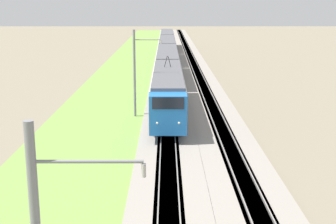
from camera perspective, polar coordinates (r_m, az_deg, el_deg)
The scene contains 7 objects.
ballast_main at distance 55.06m, azimuth -0.07°, elevation 2.59°, with size 240.00×4.40×0.30m.
ballast_adjacent at distance 55.24m, azimuth 4.50°, elevation 2.58°, with size 240.00×4.40×0.30m.
track_main at distance 55.05m, azimuth -0.07°, elevation 2.60°, with size 240.00×1.57×0.45m.
track_adjacent at distance 55.24m, azimuth 4.50°, elevation 2.59°, with size 240.00×1.57×0.45m.
grass_verge at distance 55.34m, azimuth -5.78°, elevation 2.48°, with size 240.00×10.48×0.12m.
passenger_train at distance 72.71m, azimuth -0.10°, elevation 7.05°, with size 79.70×2.87×5.23m.
catenary_mast_mid at distance 42.37m, azimuth -4.02°, elevation 4.79°, with size 0.22×2.56×8.00m.
Camera 1 is at (-4.09, 0.11, 10.41)m, focal length 50.00 mm.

